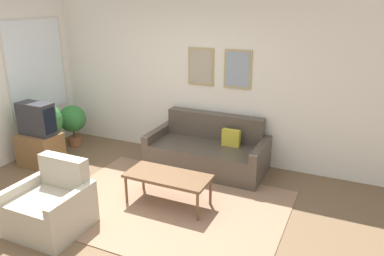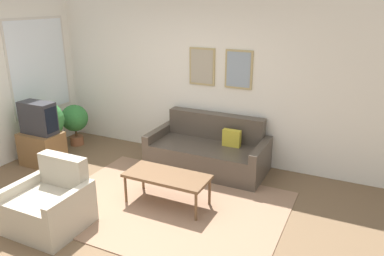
{
  "view_description": "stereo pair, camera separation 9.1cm",
  "coord_description": "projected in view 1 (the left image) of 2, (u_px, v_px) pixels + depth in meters",
  "views": [
    {
      "loc": [
        2.6,
        -3.14,
        2.59
      ],
      "look_at": [
        0.52,
        1.42,
        0.85
      ],
      "focal_mm": 35.0,
      "sensor_mm": 36.0,
      "label": 1
    },
    {
      "loc": [
        2.68,
        -3.1,
        2.59
      ],
      "look_at": [
        0.52,
        1.42,
        0.85
      ],
      "focal_mm": 35.0,
      "sensor_mm": 36.0,
      "label": 2
    }
  ],
  "objects": [
    {
      "name": "coffee_table",
      "position": [
        168.0,
        177.0,
        4.85
      ],
      "size": [
        1.11,
        0.5,
        0.43
      ],
      "color": "brown",
      "rests_on": "ground_plane"
    },
    {
      "name": "area_rug",
      "position": [
        168.0,
        206.0,
        4.91
      ],
      "size": [
        2.99,
        2.18,
        0.01
      ],
      "color": "#937056",
      "rests_on": "ground_plane"
    },
    {
      "name": "armchair",
      "position": [
        52.0,
        207.0,
        4.38
      ],
      "size": [
        0.82,
        0.76,
        0.82
      ],
      "rotation": [
        0.0,
        0.0,
        0.03
      ],
      "color": "#B2A893",
      "rests_on": "ground_plane"
    },
    {
      "name": "potted_plant_tall",
      "position": [
        42.0,
        123.0,
        6.12
      ],
      "size": [
        0.65,
        0.65,
        1.01
      ],
      "color": "#383D42",
      "rests_on": "ground_plane"
    },
    {
      "name": "wall_back",
      "position": [
        190.0,
        77.0,
        6.22
      ],
      "size": [
        8.0,
        0.09,
        2.7
      ],
      "color": "white",
      "rests_on": "ground_plane"
    },
    {
      "name": "potted_plant_by_window",
      "position": [
        73.0,
        120.0,
        6.81
      ],
      "size": [
        0.49,
        0.49,
        0.76
      ],
      "color": "#935638",
      "rests_on": "ground_plane"
    },
    {
      "name": "tv_stand",
      "position": [
        41.0,
        150.0,
        6.05
      ],
      "size": [
        0.65,
        0.45,
        0.54
      ],
      "color": "brown",
      "rests_on": "ground_plane"
    },
    {
      "name": "ground_plane",
      "position": [
        105.0,
        223.0,
        4.56
      ],
      "size": [
        16.0,
        16.0,
        0.0
      ],
      "primitive_type": "plane",
      "color": "brown"
    },
    {
      "name": "tv",
      "position": [
        36.0,
        119.0,
        5.88
      ],
      "size": [
        0.58,
        0.28,
        0.51
      ],
      "color": "#2D2D33",
      "rests_on": "tv_stand"
    },
    {
      "name": "couch",
      "position": [
        208.0,
        151.0,
        5.97
      ],
      "size": [
        1.85,
        0.9,
        0.83
      ],
      "color": "#4C4238",
      "rests_on": "ground_plane"
    }
  ]
}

